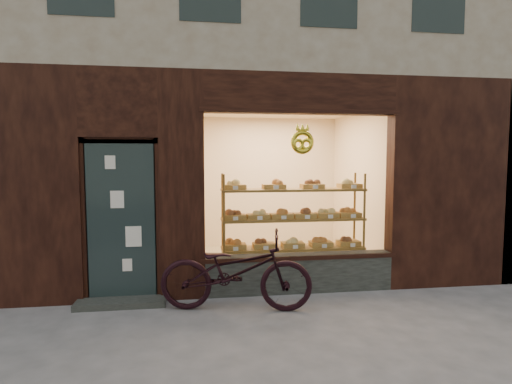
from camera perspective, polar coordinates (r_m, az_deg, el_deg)
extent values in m
plane|color=#525257|center=(4.01, 7.49, -23.86)|extent=(90.00, 90.00, 0.00)
cube|color=black|center=(5.92, 6.20, -11.41)|extent=(2.70, 0.25, 0.55)
cube|color=#1F2B2D|center=(5.61, -18.67, -3.90)|extent=(0.90, 0.04, 2.15)
cube|color=black|center=(5.71, -18.69, -14.73)|extent=(1.15, 0.35, 0.08)
torus|color=yellow|center=(5.60, 6.63, 7.08)|extent=(0.33, 0.07, 0.33)
cube|color=brown|center=(6.38, 5.22, -12.32)|extent=(2.20, 0.45, 0.04)
cube|color=brown|center=(6.25, 5.25, -7.93)|extent=(2.20, 0.45, 0.03)
cube|color=brown|center=(6.17, 5.28, -3.85)|extent=(2.20, 0.45, 0.04)
cube|color=brown|center=(6.12, 5.32, 0.32)|extent=(2.20, 0.45, 0.04)
cylinder|color=brown|center=(5.85, -4.58, -5.80)|extent=(0.04, 0.04, 1.70)
cylinder|color=brown|center=(6.35, 15.17, -5.13)|extent=(0.04, 0.04, 1.70)
cylinder|color=brown|center=(6.23, -4.80, -5.16)|extent=(0.04, 0.04, 1.70)
cylinder|color=brown|center=(6.70, 13.85, -4.59)|extent=(0.04, 0.04, 1.70)
cube|color=brown|center=(6.10, -3.07, -7.73)|extent=(0.34, 0.24, 0.07)
sphere|color=#A8572A|center=(6.09, -3.07, -6.95)|extent=(0.11, 0.11, 0.11)
cube|color=white|center=(5.92, -2.91, -8.11)|extent=(0.07, 0.01, 0.05)
cube|color=brown|center=(6.16, 1.14, -7.61)|extent=(0.34, 0.24, 0.07)
sphere|color=brown|center=(6.14, 1.14, -6.84)|extent=(0.11, 0.11, 0.11)
cube|color=white|center=(5.98, 1.43, -7.99)|extent=(0.07, 0.01, 0.05)
cube|color=brown|center=(6.24, 5.26, -7.46)|extent=(0.34, 0.24, 0.07)
sphere|color=#E9CE6D|center=(6.23, 5.26, -6.70)|extent=(0.11, 0.11, 0.11)
cube|color=white|center=(6.07, 5.66, -7.82)|extent=(0.07, 0.01, 0.05)
cube|color=brown|center=(6.36, 9.24, -7.28)|extent=(0.34, 0.24, 0.07)
sphere|color=#A8572A|center=(6.34, 9.25, -6.53)|extent=(0.11, 0.11, 0.11)
cube|color=white|center=(6.19, 9.75, -7.62)|extent=(0.07, 0.01, 0.05)
cube|color=brown|center=(6.51, 13.05, -7.07)|extent=(0.34, 0.24, 0.07)
sphere|color=brown|center=(6.49, 13.07, -6.33)|extent=(0.11, 0.11, 0.11)
cube|color=white|center=(6.34, 13.66, -7.39)|extent=(0.08, 0.01, 0.05)
cube|color=brown|center=(6.02, -3.09, -3.54)|extent=(0.34, 0.24, 0.07)
sphere|color=brown|center=(6.01, -3.09, -2.74)|extent=(0.11, 0.11, 0.11)
cube|color=white|center=(5.84, -2.93, -3.80)|extent=(0.07, 0.01, 0.06)
cube|color=brown|center=(6.06, 0.31, -3.48)|extent=(0.34, 0.24, 0.07)
sphere|color=#E9CE6D|center=(6.05, 0.31, -2.69)|extent=(0.11, 0.11, 0.11)
cube|color=white|center=(5.88, 0.57, -3.73)|extent=(0.08, 0.01, 0.06)
cube|color=brown|center=(6.13, 3.65, -3.41)|extent=(0.34, 0.24, 0.07)
sphere|color=#A8572A|center=(6.11, 3.65, -2.62)|extent=(0.11, 0.11, 0.11)
cube|color=white|center=(5.95, 4.01, -3.65)|extent=(0.07, 0.01, 0.06)
cube|color=brown|center=(6.21, 6.91, -3.33)|extent=(0.34, 0.24, 0.07)
sphere|color=brown|center=(6.20, 6.91, -2.55)|extent=(0.11, 0.11, 0.11)
cube|color=white|center=(6.03, 7.36, -3.56)|extent=(0.07, 0.01, 0.06)
cube|color=brown|center=(6.31, 10.07, -3.24)|extent=(0.34, 0.24, 0.07)
sphere|color=#E9CE6D|center=(6.30, 10.08, -2.47)|extent=(0.11, 0.11, 0.11)
cube|color=white|center=(6.14, 10.61, -3.47)|extent=(0.08, 0.01, 0.06)
cube|color=brown|center=(6.43, 13.13, -3.14)|extent=(0.34, 0.24, 0.07)
sphere|color=#A8572A|center=(6.42, 13.14, -2.39)|extent=(0.11, 0.11, 0.11)
cube|color=white|center=(6.26, 13.74, -3.36)|extent=(0.08, 0.01, 0.06)
cube|color=brown|center=(5.98, -3.11, 0.73)|extent=(0.34, 0.24, 0.07)
sphere|color=#E9CE6D|center=(5.97, -3.11, 1.54)|extent=(0.11, 0.11, 0.11)
cube|color=white|center=(5.79, -2.95, 0.61)|extent=(0.07, 0.01, 0.06)
cube|color=brown|center=(6.06, 2.56, 0.78)|extent=(0.34, 0.24, 0.07)
sphere|color=#A8572A|center=(6.05, 2.56, 1.59)|extent=(0.11, 0.11, 0.11)
cube|color=white|center=(5.87, 2.89, 0.66)|extent=(0.08, 0.01, 0.06)
cube|color=brown|center=(6.19, 8.02, 0.83)|extent=(0.34, 0.24, 0.07)
sphere|color=brown|center=(6.19, 8.03, 1.61)|extent=(0.11, 0.11, 0.11)
cube|color=white|center=(6.02, 8.51, 0.71)|extent=(0.07, 0.01, 0.06)
cube|color=brown|center=(6.39, 13.20, 0.87)|extent=(0.34, 0.24, 0.07)
sphere|color=#E9CE6D|center=(6.38, 13.22, 1.63)|extent=(0.11, 0.11, 0.11)
cube|color=white|center=(6.21, 13.82, 0.75)|extent=(0.08, 0.01, 0.06)
imported|color=black|center=(5.14, -2.90, -11.21)|extent=(2.01, 1.01, 1.01)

